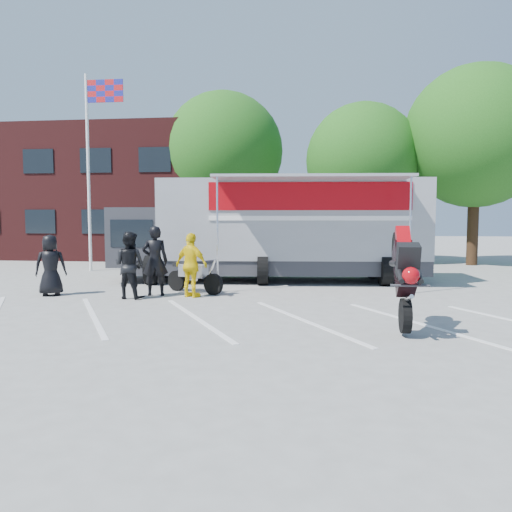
% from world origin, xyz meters
% --- Properties ---
extents(ground, '(100.00, 100.00, 0.00)m').
position_xyz_m(ground, '(0.00, 0.00, 0.00)').
color(ground, '#999A95').
rests_on(ground, ground).
extents(parking_bay_lines, '(18.09, 13.33, 0.01)m').
position_xyz_m(parking_bay_lines, '(0.00, 1.00, 0.01)').
color(parking_bay_lines, white).
rests_on(parking_bay_lines, ground).
extents(office_building, '(18.00, 8.00, 7.00)m').
position_xyz_m(office_building, '(-10.00, 18.00, 3.50)').
color(office_building, '#491717').
rests_on(office_building, ground).
extents(flagpole, '(1.61, 0.12, 8.00)m').
position_xyz_m(flagpole, '(-6.24, 10.00, 5.05)').
color(flagpole, white).
rests_on(flagpole, ground).
extents(tree_left, '(6.12, 6.12, 8.64)m').
position_xyz_m(tree_left, '(-2.00, 16.00, 5.57)').
color(tree_left, '#382314').
rests_on(tree_left, ground).
extents(tree_mid, '(5.44, 5.44, 7.68)m').
position_xyz_m(tree_mid, '(5.00, 15.00, 4.94)').
color(tree_mid, '#382314').
rests_on(tree_mid, ground).
extents(tree_right, '(6.46, 6.46, 9.12)m').
position_xyz_m(tree_right, '(10.00, 14.50, 5.88)').
color(tree_right, '#382314').
rests_on(tree_right, ground).
extents(transporter_truck, '(11.40, 6.20, 3.50)m').
position_xyz_m(transporter_truck, '(1.49, 7.64, 0.00)').
color(transporter_truck, '#93959B').
rests_on(transporter_truck, ground).
extents(parked_motorcycle, '(2.17, 1.59, 1.09)m').
position_xyz_m(parked_motorcycle, '(-0.74, 4.62, 0.00)').
color(parked_motorcycle, '#AAABAF').
rests_on(parked_motorcycle, ground).
extents(stunt_bike_rider, '(0.90, 1.88, 2.20)m').
position_xyz_m(stunt_bike_rider, '(4.50, 0.57, 0.00)').
color(stunt_bike_rider, black).
rests_on(stunt_bike_rider, ground).
extents(spectator_leather_a, '(1.00, 0.85, 1.74)m').
position_xyz_m(spectator_leather_a, '(-4.67, 3.62, 0.87)').
color(spectator_leather_a, black).
rests_on(spectator_leather_a, ground).
extents(spectator_leather_b, '(0.81, 0.62, 1.98)m').
position_xyz_m(spectator_leather_b, '(-1.73, 3.99, 0.99)').
color(spectator_leather_b, black).
rests_on(spectator_leather_b, ground).
extents(spectator_leather_c, '(1.01, 0.85, 1.84)m').
position_xyz_m(spectator_leather_c, '(-2.27, 3.41, 0.92)').
color(spectator_leather_c, black).
rests_on(spectator_leather_c, ground).
extents(spectator_hivis, '(1.14, 0.84, 1.80)m').
position_xyz_m(spectator_hivis, '(-0.62, 3.82, 0.90)').
color(spectator_hivis, yellow).
rests_on(spectator_hivis, ground).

